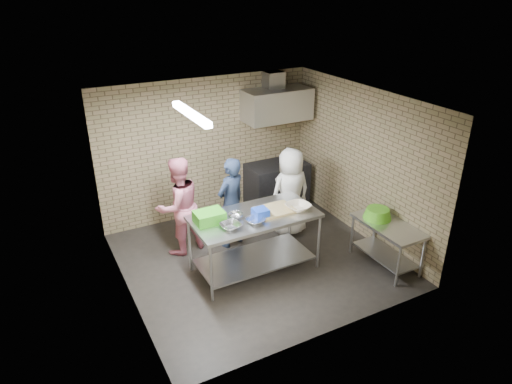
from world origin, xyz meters
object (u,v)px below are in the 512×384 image
side_counter (386,244)px  woman_white (290,192)px  prep_table (255,242)px  stove (277,184)px  woman_pink (179,206)px  green_crate (209,217)px  bottle_green (292,104)px  blue_tub (260,213)px  man_navy (231,203)px  green_basin (378,213)px  bottle_red (274,106)px

side_counter → woman_white: 1.88m
prep_table → stove: prep_table is taller
prep_table → woman_pink: 1.43m
green_crate → bottle_green: bearing=36.9°
prep_table → stove: size_ratio=1.63×
stove → blue_tub: 2.51m
side_counter → bottle_green: 3.41m
side_counter → blue_tub: 2.16m
green_crate → man_navy: bearing=46.8°
prep_table → stove: 2.39m
prep_table → blue_tub: 0.57m
green_basin → bottle_green: bearing=89.6°
side_counter → woman_white: (-0.83, 1.63, 0.44)m
green_basin → woman_pink: bearing=148.3°
bottle_green → woman_pink: bearing=-160.0°
green_crate → man_navy: size_ratio=0.27×
green_basin → bottle_green: (0.02, 2.74, 1.18)m
prep_table → side_counter: prep_table is taller
blue_tub → side_counter: bearing=-22.5°
green_basin → bottle_red: size_ratio=2.56×
prep_table → man_navy: size_ratio=1.21×
side_counter → green_basin: size_ratio=2.61×
green_basin → green_crate: bearing=164.0°
prep_table → bottle_red: bearing=53.7°
prep_table → woman_white: woman_white is taller
green_basin → woman_white: (-0.81, 1.38, -0.02)m
bottle_green → woman_pink: bottle_green is taller
green_crate → woman_pink: size_ratio=0.25×
woman_white → prep_table: bearing=32.9°
man_navy → bottle_green: bearing=-168.8°
woman_white → side_counter: bearing=115.9°
bottle_green → bottle_red: bearing=180.0°
green_crate → woman_pink: (-0.16, 0.96, -0.21)m
man_navy → woman_pink: size_ratio=0.95×
bottle_red → man_navy: (-1.54, -1.24, -1.22)m
side_counter → stove: (-0.45, 2.75, 0.08)m
prep_table → side_counter: (1.95, -0.88, -0.11)m
green_crate → man_navy: man_navy is taller
blue_tub → bottle_green: bottle_green is taller
bottle_green → woman_pink: 3.20m
green_crate → prep_table: bearing=-9.7°
prep_table → green_crate: 0.91m
stove → green_crate: bearing=-141.5°
bottle_green → man_navy: (-1.94, -1.24, -1.20)m
blue_tub → man_navy: bearing=92.8°
bottle_green → woman_white: size_ratio=0.09×
man_navy → woman_pink: 0.89m
bottle_red → stove: bearing=-101.8°
green_basin → bottle_red: 3.01m
man_navy → bottle_red: bearing=-162.6°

